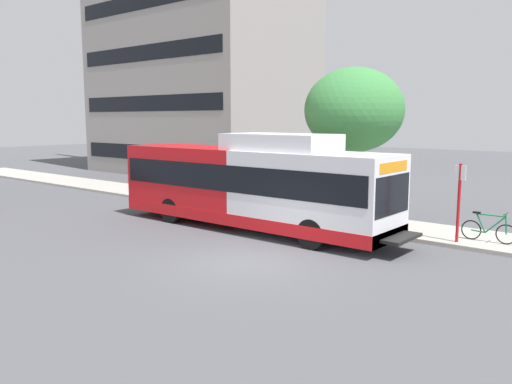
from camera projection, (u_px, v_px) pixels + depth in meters
name	position (u px, v px, depth m)	size (l,w,h in m)	color
ground_plane	(93.00, 227.00, 20.23)	(120.00, 120.00, 0.00)	#4C4C51
sidewalk_curb	(248.00, 207.00, 24.29)	(3.00, 56.00, 0.14)	#A8A399
transit_bus	(251.00, 185.00, 19.57)	(2.58, 12.25, 3.65)	white
bus_stop_sign_pole	(459.00, 197.00, 16.93)	(0.10, 0.36, 2.60)	red
bicycle_parked	(489.00, 229.00, 17.07)	(0.52, 1.76, 1.02)	black
street_tree_near_stop	(354.00, 110.00, 21.23)	(4.07, 4.07, 6.13)	#4C3823
lattice_comm_tower	(94.00, 86.00, 52.45)	(1.10, 1.10, 22.93)	#B7B7BC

